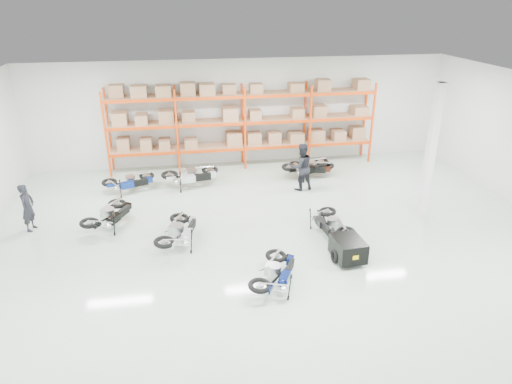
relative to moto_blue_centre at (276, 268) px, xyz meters
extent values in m
plane|color=#AFC3B0|center=(0.49, 2.62, -0.53)|extent=(18.00, 18.00, 0.00)
plane|color=white|center=(0.49, 2.62, 3.97)|extent=(18.00, 18.00, 0.00)
plane|color=silver|center=(0.49, 9.62, 1.72)|extent=(18.00, 0.00, 18.00)
plane|color=silver|center=(0.49, -4.38, 1.72)|extent=(18.00, 0.00, 18.00)
cube|color=#E3410B|center=(-5.11, 8.62, 1.22)|extent=(0.08, 0.08, 3.50)
cube|color=#E3410B|center=(-5.11, 9.52, 1.22)|extent=(0.08, 0.08, 3.50)
cube|color=#E3410B|center=(-2.31, 8.62, 1.22)|extent=(0.08, 0.08, 3.50)
cube|color=#E3410B|center=(-2.31, 9.52, 1.22)|extent=(0.08, 0.08, 3.50)
cube|color=#E3410B|center=(0.49, 8.62, 1.22)|extent=(0.08, 0.08, 3.50)
cube|color=#E3410B|center=(0.49, 9.52, 1.22)|extent=(0.08, 0.08, 3.50)
cube|color=#E3410B|center=(3.29, 8.62, 1.22)|extent=(0.08, 0.08, 3.50)
cube|color=#E3410B|center=(3.29, 9.52, 1.22)|extent=(0.08, 0.08, 3.50)
cube|color=#E3410B|center=(6.09, 8.62, 1.22)|extent=(0.08, 0.08, 3.50)
cube|color=#E3410B|center=(6.09, 9.52, 1.22)|extent=(0.08, 0.08, 3.50)
cube|color=#E3410B|center=(-3.71, 8.62, 0.37)|extent=(2.70, 0.08, 0.12)
cube|color=#E3410B|center=(-3.71, 9.52, 0.37)|extent=(2.70, 0.08, 0.12)
cube|color=#AA7B58|center=(-3.71, 9.07, 0.44)|extent=(2.68, 0.88, 0.02)
cube|color=#AA7B58|center=(-3.71, 9.07, 0.67)|extent=(2.40, 0.70, 0.44)
cube|color=#E3410B|center=(-0.91, 8.62, 0.37)|extent=(2.70, 0.08, 0.12)
cube|color=#E3410B|center=(-0.91, 9.52, 0.37)|extent=(2.70, 0.08, 0.12)
cube|color=#AA7B58|center=(-0.91, 9.07, 0.44)|extent=(2.68, 0.88, 0.02)
cube|color=#AA7B58|center=(-0.91, 9.07, 0.67)|extent=(2.40, 0.70, 0.44)
cube|color=#E3410B|center=(1.89, 8.62, 0.37)|extent=(2.70, 0.08, 0.12)
cube|color=#E3410B|center=(1.89, 9.52, 0.37)|extent=(2.70, 0.08, 0.12)
cube|color=#AA7B58|center=(1.89, 9.07, 0.44)|extent=(2.68, 0.88, 0.02)
cube|color=#AA7B58|center=(1.89, 9.07, 0.67)|extent=(2.40, 0.70, 0.44)
cube|color=#E3410B|center=(4.69, 8.62, 0.37)|extent=(2.70, 0.08, 0.12)
cube|color=#E3410B|center=(4.69, 9.52, 0.37)|extent=(2.70, 0.08, 0.12)
cube|color=#AA7B58|center=(4.69, 9.07, 0.44)|extent=(2.68, 0.88, 0.02)
cube|color=#AA7B58|center=(4.69, 9.07, 0.67)|extent=(2.40, 0.70, 0.44)
cube|color=#E3410B|center=(-3.71, 8.62, 1.47)|extent=(2.70, 0.08, 0.12)
cube|color=#E3410B|center=(-3.71, 9.52, 1.47)|extent=(2.70, 0.08, 0.12)
cube|color=#AA7B58|center=(-3.71, 9.07, 1.54)|extent=(2.68, 0.88, 0.02)
cube|color=#AA7B58|center=(-3.71, 9.07, 1.77)|extent=(2.40, 0.70, 0.44)
cube|color=#E3410B|center=(-0.91, 8.62, 1.47)|extent=(2.70, 0.08, 0.12)
cube|color=#E3410B|center=(-0.91, 9.52, 1.47)|extent=(2.70, 0.08, 0.12)
cube|color=#AA7B58|center=(-0.91, 9.07, 1.54)|extent=(2.68, 0.88, 0.02)
cube|color=#AA7B58|center=(-0.91, 9.07, 1.77)|extent=(2.40, 0.70, 0.44)
cube|color=#E3410B|center=(1.89, 8.62, 1.47)|extent=(2.70, 0.08, 0.12)
cube|color=#E3410B|center=(1.89, 9.52, 1.47)|extent=(2.70, 0.08, 0.12)
cube|color=#AA7B58|center=(1.89, 9.07, 1.54)|extent=(2.68, 0.88, 0.02)
cube|color=#AA7B58|center=(1.89, 9.07, 1.77)|extent=(2.40, 0.70, 0.44)
cube|color=#E3410B|center=(4.69, 8.62, 1.47)|extent=(2.70, 0.08, 0.12)
cube|color=#E3410B|center=(4.69, 9.52, 1.47)|extent=(2.70, 0.08, 0.12)
cube|color=#AA7B58|center=(4.69, 9.07, 1.54)|extent=(2.68, 0.88, 0.02)
cube|color=#AA7B58|center=(4.69, 9.07, 1.77)|extent=(2.40, 0.70, 0.44)
cube|color=#E3410B|center=(-3.71, 8.62, 2.57)|extent=(2.70, 0.08, 0.12)
cube|color=#E3410B|center=(-3.71, 9.52, 2.57)|extent=(2.70, 0.08, 0.12)
cube|color=#AA7B58|center=(-3.71, 9.07, 2.64)|extent=(2.68, 0.88, 0.02)
cube|color=#AA7B58|center=(-3.71, 9.07, 2.87)|extent=(2.40, 0.70, 0.44)
cube|color=#E3410B|center=(-0.91, 8.62, 2.57)|extent=(2.70, 0.08, 0.12)
cube|color=#E3410B|center=(-0.91, 9.52, 2.57)|extent=(2.70, 0.08, 0.12)
cube|color=#AA7B58|center=(-0.91, 9.07, 2.64)|extent=(2.68, 0.88, 0.02)
cube|color=#AA7B58|center=(-0.91, 9.07, 2.87)|extent=(2.40, 0.70, 0.44)
cube|color=#E3410B|center=(1.89, 8.62, 2.57)|extent=(2.70, 0.08, 0.12)
cube|color=#E3410B|center=(1.89, 9.52, 2.57)|extent=(2.70, 0.08, 0.12)
cube|color=#AA7B58|center=(1.89, 9.07, 2.64)|extent=(2.68, 0.88, 0.02)
cube|color=#AA7B58|center=(1.89, 9.07, 2.87)|extent=(2.40, 0.70, 0.44)
cube|color=#E3410B|center=(4.69, 8.62, 2.57)|extent=(2.70, 0.08, 0.12)
cube|color=#E3410B|center=(4.69, 9.52, 2.57)|extent=(2.70, 0.08, 0.12)
cube|color=#AA7B58|center=(4.69, 9.07, 2.64)|extent=(2.68, 0.88, 0.02)
cube|color=#AA7B58|center=(4.69, 9.07, 2.87)|extent=(2.40, 0.70, 0.44)
cube|color=white|center=(5.69, 3.12, 1.72)|extent=(0.25, 0.25, 4.50)
cube|color=black|center=(2.22, 0.82, -0.11)|extent=(0.85, 1.04, 0.57)
cube|color=yellow|center=(2.22, 0.32, -0.11)|extent=(0.17, 0.03, 0.11)
torus|color=black|center=(1.83, 0.82, -0.32)|extent=(0.08, 0.40, 0.40)
torus|color=black|center=(2.62, 0.82, -0.32)|extent=(0.08, 0.40, 0.40)
cylinder|color=black|center=(2.22, 1.50, -0.06)|extent=(0.11, 0.94, 0.04)
imported|color=black|center=(-7.07, 4.32, 0.25)|extent=(0.50, 0.64, 1.56)
imported|color=black|center=(2.25, 6.06, 0.39)|extent=(1.01, 0.86, 1.84)
camera|label=1|loc=(-2.17, -9.62, 6.42)|focal=32.00mm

